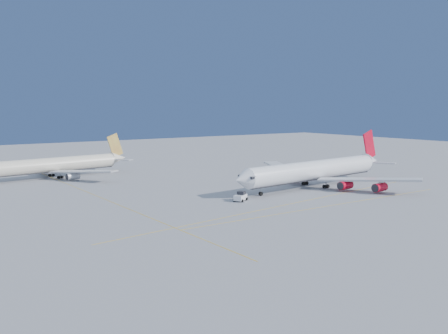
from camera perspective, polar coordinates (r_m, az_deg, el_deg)
ground at (r=140.16m, az=6.41°, el=-3.72°), size 500.00×500.00×0.00m
taxiway_lines at (r=136.15m, az=-0.03°, el=-3.99°), size 118.86×140.00×0.02m
airliner_virgin at (r=163.84m, az=10.54°, el=-0.37°), size 70.73×63.18×17.45m
airliner_etihad at (r=191.26m, az=-18.61°, el=0.24°), size 58.36×53.46×15.25m
pushback_tug at (r=137.27m, az=1.91°, el=-3.40°), size 5.10×4.47×2.58m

